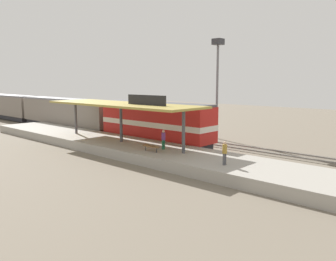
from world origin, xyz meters
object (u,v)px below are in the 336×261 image
Objects in this scene: locomotive at (155,123)px; passenger_carriage_front at (66,113)px; platform_bench at (151,146)px; light_mast at (218,68)px; person_waiting at (225,152)px; passenger_carriage_rear at (5,106)px; person_walking at (163,139)px.

locomotive is 18.00m from passenger_carriage_front.
light_mast is (13.80, 2.83, 7.05)m from platform_bench.
person_waiting is (0.27, -7.20, 0.51)m from platform_bench.
light_mast is at bearing 11.60° from platform_bench.
passenger_carriage_front is 11.70× the size of person_waiting.
locomotive is (6.00, 5.47, 1.07)m from platform_bench.
platform_bench is 15.76m from light_mast.
passenger_carriage_front is 20.80m from passenger_carriage_rear.
passenger_carriage_rear is at bearing 90.00° from passenger_carriage_front.
person_walking is (1.16, 7.09, 0.00)m from person_waiting.
passenger_carriage_front is 31.20m from person_waiting.
passenger_carriage_front is at bearing 75.66° from platform_bench.
light_mast is (7.80, -41.44, 6.08)m from passenger_carriage_rear.
passenger_carriage_front is at bearing 110.70° from light_mast.
platform_bench is 24.25m from passenger_carriage_front.
passenger_carriage_rear is (6.00, 44.27, 0.97)m from platform_bench.
person_walking is at bearing -100.95° from passenger_carriage_front.
locomotive is at bearing -90.00° from passenger_carriage_front.
platform_bench is at bearing -137.64° from locomotive.
light_mast is (7.80, -20.64, 6.08)m from passenger_carriage_front.
person_waiting is at bearing -114.32° from locomotive.
locomotive is 38.80m from passenger_carriage_rear.
person_walking is at bearing -4.34° from platform_bench.
person_walking is at bearing -95.87° from passenger_carriage_rear.
light_mast is at bearing 13.39° from person_walking.
passenger_carriage_rear is at bearing 90.00° from locomotive.
locomotive reaches higher than person_waiting.
light_mast reaches higher than locomotive.
person_walking is at bearing 80.67° from person_waiting.
person_waiting is (-5.73, -12.67, -0.56)m from locomotive.
person_waiting and person_walking have the same top height.
locomotive is 0.72× the size of passenger_carriage_front.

